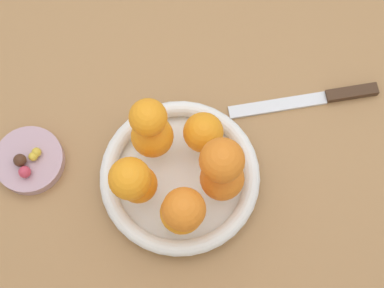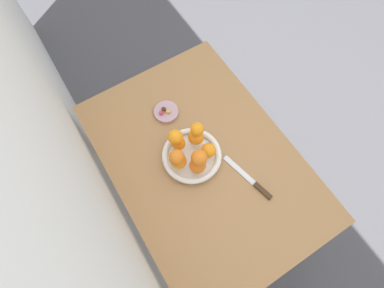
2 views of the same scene
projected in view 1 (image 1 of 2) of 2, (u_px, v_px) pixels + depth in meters
ground_plane at (197, 235)px, 1.68m from camera, size 6.00×6.00×0.00m
dining_table at (199, 175)px, 1.06m from camera, size 1.10×0.76×0.74m
fruit_bowl at (178, 177)px, 0.95m from camera, size 0.26×0.26×0.04m
candy_dish at (28, 160)px, 0.97m from camera, size 0.11×0.11×0.02m
orange_0 at (220, 178)px, 0.89m from camera, size 0.07×0.07×0.07m
orange_1 at (201, 132)px, 0.92m from camera, size 0.06×0.06×0.06m
orange_2 at (151, 136)px, 0.92m from camera, size 0.07×0.07×0.07m
orange_3 at (136, 184)px, 0.90m from camera, size 0.06×0.06×0.06m
orange_4 at (180, 212)px, 0.88m from camera, size 0.07×0.07×0.07m
orange_5 at (128, 178)px, 0.84m from camera, size 0.06×0.06×0.06m
orange_6 at (220, 160)px, 0.83m from camera, size 0.07×0.07×0.07m
orange_7 at (146, 117)px, 0.86m from camera, size 0.06×0.06×0.06m
orange_8 at (182, 209)px, 0.82m from camera, size 0.06×0.06×0.06m
candy_ball_0 at (18, 160)px, 0.95m from camera, size 0.02×0.02×0.02m
candy_ball_1 at (23, 172)px, 0.94m from camera, size 0.02×0.02×0.02m
candy_ball_2 at (35, 152)px, 0.95m from camera, size 0.02×0.02×0.02m
candy_ball_3 at (31, 156)px, 0.95m from camera, size 0.02×0.02×0.02m
knife at (315, 99)px, 1.01m from camera, size 0.26×0.08×0.01m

